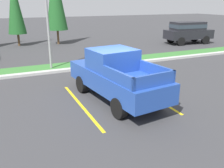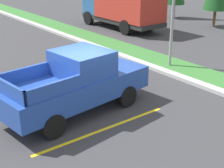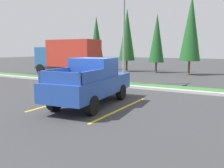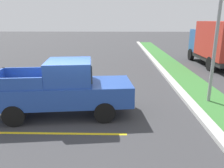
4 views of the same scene
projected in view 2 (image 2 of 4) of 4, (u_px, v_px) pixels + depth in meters
name	position (u px, v px, depth m)	size (l,w,h in m)	color
ground_plane	(84.00, 111.00, 11.25)	(120.00, 120.00, 0.00)	#38383A
parking_line_near	(55.00, 97.00, 12.32)	(0.12, 4.80, 0.01)	yellow
parking_line_far	(104.00, 129.00, 10.03)	(0.12, 4.80, 0.01)	yellow
curb_strip	(182.00, 78.00, 14.05)	(56.00, 0.40, 0.15)	#B2B2AD
grass_median	(198.00, 73.00, 14.69)	(56.00, 1.80, 0.06)	#387533
pickup_truck_main	(77.00, 83.00, 10.83)	(2.50, 5.41, 2.10)	black
cargo_truck_distant	(123.00, 3.00, 23.04)	(6.81, 2.51, 3.40)	black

